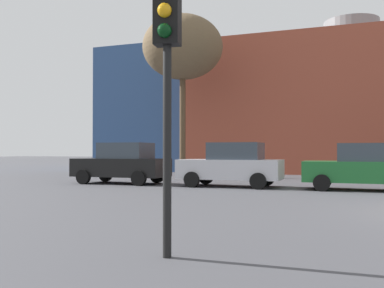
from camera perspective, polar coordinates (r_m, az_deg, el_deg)
building_backdrop at (r=34.55m, az=20.35°, el=4.44°), size 37.49×13.07×11.26m
parked_car_0 at (r=20.12m, az=-9.19°, el=-2.53°), size 4.33×2.12×1.88m
parked_car_1 at (r=18.17m, az=5.26°, el=-2.75°), size 4.27×2.09×1.85m
parked_car_2 at (r=17.59m, az=21.46°, el=-2.84°), size 4.12×2.02×1.79m
traffic_light_near_left at (r=6.15m, az=-3.35°, el=11.85°), size 0.39×0.38×3.86m
bare_tree_1 at (r=26.27m, az=-1.25°, el=12.59°), size 4.78×4.78×9.60m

